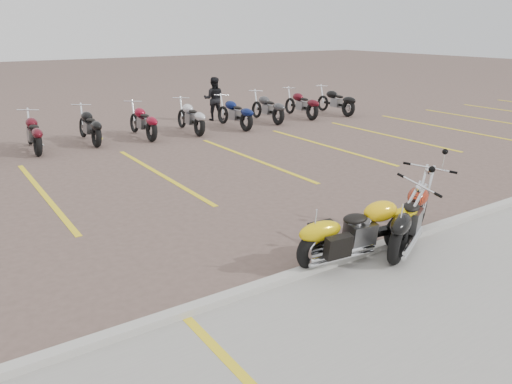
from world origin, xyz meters
The scene contains 8 objects.
ground centered at (0.00, 0.00, 0.00)m, with size 100.00×100.00×0.00m, color brown.
concrete_apron centered at (0.00, -4.50, 0.01)m, with size 60.00×5.00×0.01m, color #9E9B93.
curb centered at (0.00, -2.00, 0.06)m, with size 60.00×0.18×0.12m, color #ADAAA3.
parking_stripes centered at (0.00, 4.00, 0.00)m, with size 38.00×5.50×0.01m, color yellow, non-canonical shape.
yellow_cruiser centered at (0.60, -2.05, 0.47)m, with size 2.28×0.45×0.94m.
flame_cruiser centered at (1.67, -2.14, 0.46)m, with size 2.07×1.14×0.93m.
person_b centered at (4.72, 9.70, 0.81)m, with size 0.79×0.62×1.62m, color black.
bg_bike_row centered at (-0.40, 8.23, 0.55)m, with size 20.46×2.01×1.10m.
Camera 1 is at (-4.57, -6.99, 3.45)m, focal length 35.00 mm.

